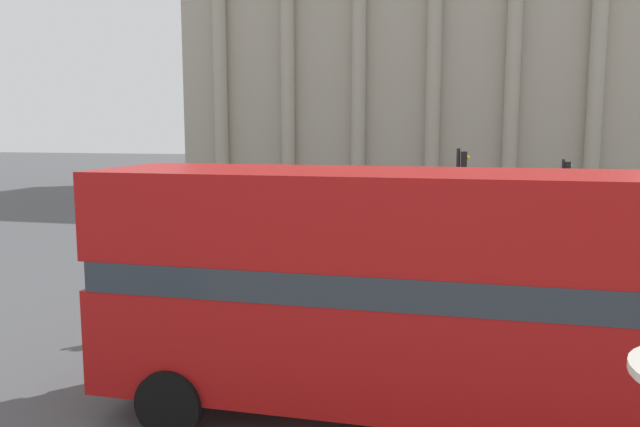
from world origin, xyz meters
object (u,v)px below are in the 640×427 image
Objects in this scene: car_silver at (401,213)px; traffic_light_near at (213,228)px; plaza_building_left at (408,54)px; traffic_light_mid at (460,190)px; double_decker_bus at (465,288)px; pedestrian_blue at (369,234)px; traffic_light_far at (564,186)px.

traffic_light_near is at bearing -2.12° from car_silver.
plaza_building_left is 28.73m from traffic_light_mid.
double_decker_bus is 3.25× the size of traffic_light_near.
pedestrian_blue is (2.46, 7.66, -1.33)m from traffic_light_near.
traffic_light_near is at bearing -91.75° from plaza_building_left.
traffic_light_near is 1.05× the size of traffic_light_far.
traffic_light_mid is at bearing 28.22° from car_silver.
traffic_light_far is at bearing 56.03° from traffic_light_near.
traffic_light_mid reaches higher than car_silver.
traffic_light_mid is at bearing 138.45° from pedestrian_blue.
traffic_light_near is (-1.07, -34.92, -7.84)m from plaza_building_left.
car_silver is at bearing -132.19° from pedestrian_blue.
plaza_building_left is 35.81m from traffic_light_near.
plaza_building_left is 7.17× the size of car_silver.
traffic_light_mid is at bearing -80.90° from plaza_building_left.
plaza_building_left is 8.77× the size of traffic_light_near.
car_silver is (-6.83, 0.67, -1.45)m from traffic_light_far.
plaza_building_left is 7.74× the size of traffic_light_mid.
plaza_building_left reaches higher than traffic_light_mid.
double_decker_bus reaches higher than car_silver.
pedestrian_blue is at bearing 109.96° from double_decker_bus.
double_decker_bus is at bearing -83.20° from plaza_building_left.
double_decker_bus is 12.22m from pedestrian_blue.
traffic_light_mid is 8.08m from car_silver.
traffic_light_near is 8.15m from pedestrian_blue.
pedestrian_blue is (-2.99, 0.10, -1.61)m from traffic_light_mid.
plaza_building_left is (-4.65, 38.98, 7.90)m from double_decker_bus.
traffic_light_near is 17.22m from traffic_light_far.
traffic_light_near is at bearing 32.56° from pedestrian_blue.
traffic_light_far is (8.56, -20.64, -7.94)m from plaza_building_left.
double_decker_bus is at bearing -88.70° from traffic_light_mid.
traffic_light_far is (9.62, 14.28, -0.11)m from traffic_light_near.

